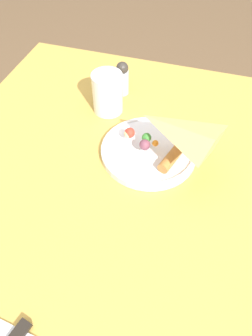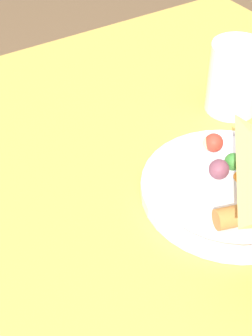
% 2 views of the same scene
% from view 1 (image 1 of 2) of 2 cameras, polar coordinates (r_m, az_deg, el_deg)
% --- Properties ---
extents(ground_plane, '(6.00, 6.00, 0.00)m').
position_cam_1_polar(ground_plane, '(1.30, -3.57, -23.15)').
color(ground_plane, brown).
extents(dining_table, '(1.04, 0.75, 0.70)m').
position_cam_1_polar(dining_table, '(0.76, -5.72, -9.46)').
color(dining_table, gold).
rests_on(dining_table, ground_plane).
extents(plate_pizza, '(0.21, 0.21, 0.06)m').
position_cam_1_polar(plate_pizza, '(0.73, 3.83, 3.42)').
color(plate_pizza, white).
rests_on(plate_pizza, dining_table).
extents(milk_glass, '(0.08, 0.08, 0.10)m').
position_cam_1_polar(milk_glass, '(0.82, -3.22, 12.74)').
color(milk_glass, white).
rests_on(milk_glass, dining_table).
extents(pepper_shaker, '(0.03, 0.03, 0.09)m').
position_cam_1_polar(pepper_shaker, '(0.88, -0.63, 15.38)').
color(pepper_shaker, silver).
rests_on(pepper_shaker, dining_table).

